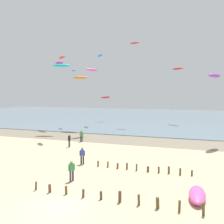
# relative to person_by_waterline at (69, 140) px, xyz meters

# --- Properties ---
(ground_plane) EXTENTS (160.00, 160.00, 0.00)m
(ground_plane) POSITION_rel_person_by_waterline_xyz_m (7.50, -15.48, -0.92)
(ground_plane) COLOR tan
(wet_sand_strip) EXTENTS (120.00, 7.06, 0.01)m
(wet_sand_strip) POSITION_rel_person_by_waterline_xyz_m (7.50, 7.11, -0.91)
(wet_sand_strip) COLOR #7A6D59
(wet_sand_strip) RESTS_ON ground
(sea) EXTENTS (160.00, 70.00, 0.10)m
(sea) POSITION_rel_person_by_waterline_xyz_m (7.50, 45.64, -0.87)
(sea) COLOR slate
(sea) RESTS_ON ground
(groyne_near) EXTENTS (18.17, 0.37, 0.78)m
(groyne_near) POSITION_rel_person_by_waterline_xyz_m (13.52, -13.52, -0.59)
(groyne_near) COLOR brown
(groyne_near) RESTS_ON ground
(groyne_mid) EXTENTS (8.92, 0.36, 0.65)m
(groyne_mid) POSITION_rel_person_by_waterline_xyz_m (11.35, -6.71, -0.63)
(groyne_mid) COLOR brown
(groyne_mid) RESTS_ON ground
(person_by_waterline) EXTENTS (0.25, 0.57, 1.71)m
(person_by_waterline) POSITION_rel_person_by_waterline_xyz_m (0.00, 0.00, 0.00)
(person_by_waterline) COLOR #383842
(person_by_waterline) RESTS_ON ground
(person_left_flank) EXTENTS (0.56, 0.30, 1.71)m
(person_left_flank) POSITION_rel_person_by_waterline_xyz_m (5.02, -6.51, 0.00)
(person_left_flank) COLOR #232328
(person_left_flank) RESTS_ON ground
(person_right_flank) EXTENTS (0.40, 0.46, 1.71)m
(person_right_flank) POSITION_rel_person_by_waterline_xyz_m (6.23, -11.03, 0.00)
(person_right_flank) COLOR #383842
(person_right_flank) RESTS_ON ground
(person_far_down_beach) EXTENTS (0.57, 0.25, 1.71)m
(person_far_down_beach) POSITION_rel_person_by_waterline_xyz_m (-0.04, 3.78, 0.00)
(person_far_down_beach) COLOR #232328
(person_far_down_beach) RESTS_ON ground
(grounded_kite) EXTENTS (1.12, 3.06, 0.61)m
(grounded_kite) POSITION_rel_person_by_waterline_xyz_m (15.91, -11.35, -0.61)
(grounded_kite) COLOR #E54C99
(grounded_kite) RESTS_ON ground
(kite_aloft_0) EXTENTS (2.24, 2.29, 0.55)m
(kite_aloft_0) POSITION_rel_person_by_waterline_xyz_m (-4.32, 5.81, 11.96)
(kite_aloft_0) COLOR red
(kite_aloft_1) EXTENTS (2.34, 3.42, 0.53)m
(kite_aloft_1) POSITION_rel_person_by_waterline_xyz_m (18.31, 7.86, 8.71)
(kite_aloft_1) COLOR purple
(kite_aloft_2) EXTENTS (2.43, 1.35, 0.40)m
(kite_aloft_2) POSITION_rel_person_by_waterline_xyz_m (3.14, 24.43, 17.41)
(kite_aloft_2) COLOR red
(kite_aloft_4) EXTENTS (2.01, 2.94, 0.49)m
(kite_aloft_4) POSITION_rel_person_by_waterline_xyz_m (-1.46, 11.20, 10.45)
(kite_aloft_4) COLOR #E54C99
(kite_aloft_5) EXTENTS (3.51, 1.84, 0.57)m
(kite_aloft_5) POSITION_rel_person_by_waterline_xyz_m (-7.45, 11.09, 11.39)
(kite_aloft_5) COLOR #19B2B7
(kite_aloft_7) EXTENTS (2.44, 3.08, 0.70)m
(kite_aloft_7) POSITION_rel_person_by_waterline_xyz_m (-4.89, 24.01, 15.04)
(kite_aloft_7) COLOR #2384D1
(kite_aloft_8) EXTENTS (2.76, 1.97, 0.65)m
(kite_aloft_8) POSITION_rel_person_by_waterline_xyz_m (-10.63, 15.64, 12.53)
(kite_aloft_8) COLOR purple
(kite_aloft_9) EXTENTS (1.97, 2.20, 0.46)m
(kite_aloft_9) POSITION_rel_person_by_waterline_xyz_m (-8.91, 18.70, 11.20)
(kite_aloft_9) COLOR #19B2B7
(kite_aloft_10) EXTENTS (2.35, 3.07, 0.80)m
(kite_aloft_10) POSITION_rel_person_by_waterline_xyz_m (-5.55, 29.35, 5.30)
(kite_aloft_10) COLOR red
(kite_aloft_11) EXTENTS (3.24, 1.44, 0.61)m
(kite_aloft_11) POSITION_rel_person_by_waterline_xyz_m (-5.58, 15.09, 9.39)
(kite_aloft_11) COLOR orange
(kite_aloft_12) EXTENTS (3.35, 3.31, 0.65)m
(kite_aloft_12) POSITION_rel_person_by_waterline_xyz_m (12.12, 31.80, 12.24)
(kite_aloft_12) COLOR red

